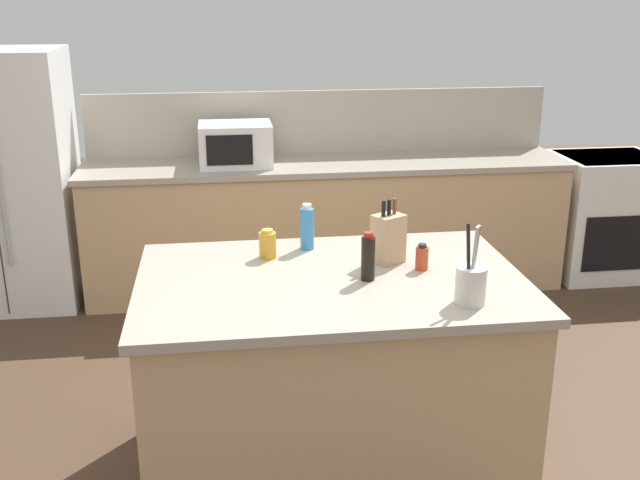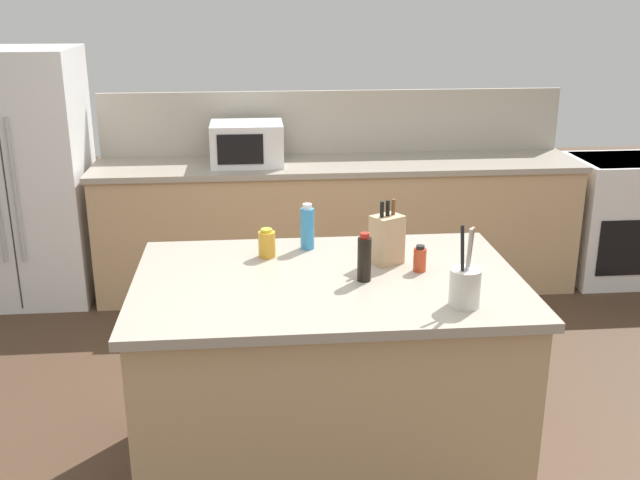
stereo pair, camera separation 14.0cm
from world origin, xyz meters
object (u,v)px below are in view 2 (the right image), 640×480
object	(u,v)px
refrigerator	(22,177)
honey_jar	(267,244)
soy_sauce_bottle	(364,258)
spice_jar_paprika	(420,259)
utensil_crock	(465,286)
knife_block	(387,239)
range_oven	(620,218)
microwave	(247,144)
dish_soap_bottle	(307,228)

from	to	relation	value
refrigerator	honey_jar	world-z (taller)	refrigerator
soy_sauce_bottle	spice_jar_paprika	size ratio (longest dim) A/B	1.79
utensil_crock	honey_jar	xyz separation A→B (m)	(-0.74, 0.63, -0.02)
refrigerator	knife_block	xyz separation A→B (m)	(2.16, -2.10, 0.19)
range_oven	utensil_crock	bearing A→B (deg)	-127.36
microwave	honey_jar	size ratio (longest dim) A/B	3.70
microwave	dish_soap_bottle	xyz separation A→B (m)	(0.28, -1.82, -0.04)
range_oven	knife_block	bearing A→B (deg)	-136.48
range_oven	microwave	distance (m)	2.84
microwave	honey_jar	bearing A→B (deg)	-87.37
utensil_crock	spice_jar_paprika	distance (m)	0.40
utensil_crock	spice_jar_paprika	world-z (taller)	utensil_crock
knife_block	dish_soap_bottle	size ratio (longest dim) A/B	1.33
spice_jar_paprika	refrigerator	bearing A→B (deg)	136.03
soy_sauce_bottle	dish_soap_bottle	bearing A→B (deg)	115.57
dish_soap_bottle	honey_jar	bearing A→B (deg)	-152.67
refrigerator	utensil_crock	size ratio (longest dim) A/B	5.42
range_oven	honey_jar	xyz separation A→B (m)	(-2.68, -1.92, 0.54)
honey_jar	range_oven	bearing A→B (deg)	35.52
soy_sauce_bottle	range_oven	bearing A→B (deg)	44.48
utensil_crock	dish_soap_bottle	size ratio (longest dim) A/B	1.47
range_oven	utensil_crock	xyz separation A→B (m)	(-1.94, -2.54, 0.56)
knife_block	spice_jar_paprika	bearing A→B (deg)	-70.64
utensil_crock	refrigerator	bearing A→B (deg)	132.52
dish_soap_bottle	soy_sauce_bottle	bearing A→B (deg)	-64.43
soy_sauce_bottle	spice_jar_paprika	xyz separation A→B (m)	(0.26, 0.09, -0.04)
utensil_crock	soy_sauce_bottle	bearing A→B (deg)	139.19
refrigerator	honey_jar	distance (m)	2.56
spice_jar_paprika	dish_soap_bottle	bearing A→B (deg)	143.49
microwave	honey_jar	xyz separation A→B (m)	(0.09, -1.92, -0.08)
knife_block	utensil_crock	bearing A→B (deg)	-96.27
microwave	honey_jar	world-z (taller)	microwave
refrigerator	dish_soap_bottle	world-z (taller)	refrigerator
knife_block	dish_soap_bottle	xyz separation A→B (m)	(-0.33, 0.23, -0.01)
microwave	knife_block	bearing A→B (deg)	-73.30
spice_jar_paprika	honey_jar	size ratio (longest dim) A/B	0.87
range_oven	knife_block	xyz separation A→B (m)	(-2.16, -2.05, 0.59)
microwave	utensil_crock	bearing A→B (deg)	-71.92
utensil_crock	honey_jar	world-z (taller)	utensil_crock
spice_jar_paprika	honey_jar	bearing A→B (deg)	159.67
utensil_crock	honey_jar	bearing A→B (deg)	139.79
dish_soap_bottle	honey_jar	size ratio (longest dim) A/B	1.63
range_oven	soy_sauce_bottle	xyz separation A→B (m)	(-2.29, -2.25, 0.57)
refrigerator	range_oven	bearing A→B (deg)	-0.68
range_oven	soy_sauce_bottle	bearing A→B (deg)	-135.52
knife_block	utensil_crock	distance (m)	0.54
dish_soap_bottle	spice_jar_paprika	size ratio (longest dim) A/B	1.86
knife_block	utensil_crock	xyz separation A→B (m)	(0.22, -0.49, -0.03)
range_oven	honey_jar	world-z (taller)	honey_jar
refrigerator	soy_sauce_bottle	bearing A→B (deg)	-48.47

